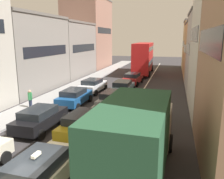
{
  "coord_description": "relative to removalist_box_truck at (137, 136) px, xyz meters",
  "views": [
    {
      "loc": [
        5.03,
        -6.87,
        5.91
      ],
      "look_at": [
        0.0,
        12.0,
        1.6
      ],
      "focal_mm": 37.73,
      "sensor_mm": 36.0,
      "label": 1
    }
  ],
  "objects": [
    {
      "name": "sedan_centre_lane_fifth",
      "position": [
        -3.78,
        20.61,
        -1.18
      ],
      "size": [
        2.3,
        4.41,
        1.49
      ],
      "rotation": [
        0.0,
        0.0,
        1.5
      ],
      "color": "#A51E1E",
      "rests_on": "ground"
    },
    {
      "name": "coupe_centre_lane_fourth",
      "position": [
        -3.81,
        14.79,
        -1.18
      ],
      "size": [
        2.06,
        4.3,
        1.49
      ],
      "rotation": [
        0.0,
        0.0,
        1.57
      ],
      "color": "#759EB7",
      "rests_on": "ground"
    },
    {
      "name": "lane_stripe_right",
      "position": [
        -1.99,
        17.94,
        -1.97
      ],
      "size": [
        0.16,
        60.0,
        0.01
      ],
      "primitive_type": "cube",
      "color": "silver",
      "rests_on": "ground"
    },
    {
      "name": "taxi_centre_lane_front",
      "position": [
        -3.51,
        -1.69,
        -1.18
      ],
      "size": [
        2.18,
        4.36,
        1.66
      ],
      "rotation": [
        0.0,
        0.0,
        1.54
      ],
      "color": "beige",
      "rests_on": "ground"
    },
    {
      "name": "hatchback_centre_lane_third",
      "position": [
        -3.59,
        9.87,
        -1.18
      ],
      "size": [
        2.16,
        4.35,
        1.49
      ],
      "rotation": [
        0.0,
        0.0,
        1.54
      ],
      "color": "gray",
      "rests_on": "ground"
    },
    {
      "name": "building_row_left",
      "position": [
        -15.69,
        20.22,
        3.65
      ],
      "size": [
        7.2,
        43.9,
        13.47
      ],
      "rotation": [
        0.0,
        0.0,
        1.57
      ],
      "color": "#B2ADA3",
      "rests_on": "ground"
    },
    {
      "name": "sedan_left_lane_third",
      "position": [
        -7.1,
        9.74,
        -1.18
      ],
      "size": [
        2.07,
        4.31,
        1.49
      ],
      "rotation": [
        0.0,
        0.0,
        1.57
      ],
      "color": "#194C8C",
      "rests_on": "ground"
    },
    {
      "name": "removalist_box_truck",
      "position": [
        0.0,
        0.0,
        0.0
      ],
      "size": [
        2.91,
        7.78,
        3.58
      ],
      "rotation": [
        0.0,
        0.0,
        1.54
      ],
      "color": "#B7B29E",
      "rests_on": "ground"
    },
    {
      "name": "sedan_left_lane_fourth",
      "position": [
        -7.23,
        14.99,
        -1.18
      ],
      "size": [
        2.3,
        4.41,
        1.49
      ],
      "rotation": [
        0.0,
        0.0,
        1.5
      ],
      "color": "silver",
      "rests_on": "ground"
    },
    {
      "name": "sedan_centre_lane_second",
      "position": [
        -3.82,
        3.72,
        -1.18
      ],
      "size": [
        2.27,
        4.4,
        1.49
      ],
      "rotation": [
        0.0,
        0.0,
        1.51
      ],
      "color": "#B29319",
      "rests_on": "ground"
    },
    {
      "name": "building_row_right",
      "position": [
        6.2,
        18.72,
        2.95
      ],
      "size": [
        7.2,
        43.9,
        11.5
      ],
      "rotation": [
        0.0,
        0.0,
        -1.57
      ],
      "color": "tan",
      "rests_on": "ground"
    },
    {
      "name": "sedan_right_lane_behind_truck",
      "position": [
        -0.4,
        6.91,
        -1.18
      ],
      "size": [
        2.24,
        4.39,
        1.49
      ],
      "rotation": [
        0.0,
        0.0,
        1.62
      ],
      "color": "#19592D",
      "rests_on": "ground"
    },
    {
      "name": "bus_mid_queue_primary",
      "position": [
        -3.67,
        29.75,
        0.86
      ],
      "size": [
        3.05,
        10.57,
        5.06
      ],
      "rotation": [
        0.0,
        0.0,
        1.6
      ],
      "color": "#B21919",
      "rests_on": "ground"
    },
    {
      "name": "sidewalk_left",
      "position": [
        -10.39,
        17.94,
        -1.9
      ],
      "size": [
        2.6,
        64.0,
        0.14
      ],
      "primitive_type": "cube",
      "color": "#959595",
      "rests_on": "ground"
    },
    {
      "name": "pedestrian_far_sidewalk",
      "position": [
        -10.22,
        7.74,
        -1.03
      ],
      "size": [
        0.51,
        0.34,
        1.66
      ],
      "rotation": [
        0.0,
        0.0,
        4.34
      ],
      "color": "#262D47",
      "rests_on": "ground"
    },
    {
      "name": "wagon_left_lane_second",
      "position": [
        -6.94,
        3.92,
        -1.18
      ],
      "size": [
        2.1,
        4.32,
        1.49
      ],
      "rotation": [
        0.0,
        0.0,
        1.56
      ],
      "color": "black",
      "rests_on": "ground"
    },
    {
      "name": "lane_stripe_left",
      "position": [
        -5.39,
        17.94,
        -1.97
      ],
      "size": [
        0.16,
        60.0,
        0.01
      ],
      "primitive_type": "cube",
      "color": "silver",
      "rests_on": "ground"
    }
  ]
}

